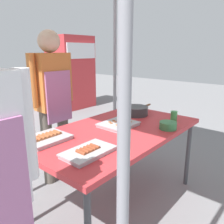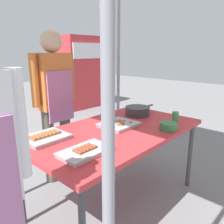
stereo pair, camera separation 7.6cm
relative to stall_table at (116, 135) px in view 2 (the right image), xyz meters
The scene contains 10 objects.
ground_plane 0.70m from the stall_table, ahead, with size 18.00×18.00×0.00m, color slate.
stall_table is the anchor object (origin of this frame).
tray_grilled_sausages 0.62m from the stall_table, 155.99° to the left, with size 0.33×0.27×0.05m.
tray_meat_skewers 0.11m from the stall_table, 25.48° to the left, with size 0.33×0.28×0.04m.
tray_pork_links 0.55m from the stall_table, 161.11° to the right, with size 0.36×0.22×0.05m.
cooking_wok 0.53m from the stall_table, 14.86° to the left, with size 0.42×0.26×0.09m.
condiment_bowl 0.47m from the stall_table, 49.42° to the right, with size 0.15×0.15×0.07m, color #33723F.
drink_cup_near_edge 0.63m from the stall_table, 27.32° to the right, with size 0.06×0.06×0.10m, color #3F994C.
vendor_woman 0.84m from the stall_table, 96.67° to the left, with size 0.52×0.23×1.63m.
neighbor_stall_left 4.08m from the stall_table, 55.46° to the left, with size 0.97×0.83×1.78m.
Camera 2 is at (-1.44, -1.27, 1.43)m, focal length 36.54 mm.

